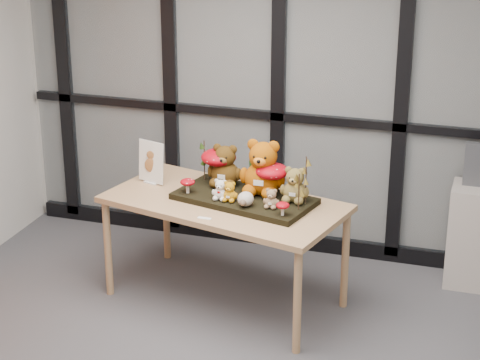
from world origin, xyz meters
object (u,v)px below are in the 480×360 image
(bear_small_yellow, at_px, (230,190))
(bear_beige_small, at_px, (271,197))
(diorama_tray, at_px, (244,199))
(display_table, at_px, (225,210))
(plush_cream_hedgehog, at_px, (246,198))
(mushroom_front_right, at_px, (283,208))
(mushroom_back_left, at_px, (219,165))
(sign_holder, at_px, (151,164))
(bear_tan_back, at_px, (295,183))
(mushroom_back_right, at_px, (272,178))
(bear_white_bow, at_px, (221,188))
(bear_brown_medium, at_px, (225,163))
(mushroom_front_left, at_px, (188,185))
(bear_pooh_yellow, at_px, (263,164))

(bear_small_yellow, bearing_deg, bear_beige_small, 8.25)
(bear_beige_small, bearing_deg, diorama_tray, 162.35)
(bear_beige_small, bearing_deg, bear_small_yellow, -171.75)
(display_table, height_order, bear_small_yellow, bear_small_yellow)
(plush_cream_hedgehog, bearing_deg, mushroom_front_right, -2.55)
(mushroom_back_left, height_order, sign_holder, mushroom_back_left)
(sign_holder, bearing_deg, bear_tan_back, 10.87)
(bear_tan_back, height_order, mushroom_back_right, bear_tan_back)
(bear_tan_back, bearing_deg, diorama_tray, -163.70)
(diorama_tray, xyz_separation_m, bear_small_yellow, (-0.06, -0.11, 0.09))
(bear_white_bow, height_order, mushroom_back_right, mushroom_back_right)
(display_table, xyz_separation_m, mushroom_back_right, (0.30, 0.09, 0.23))
(diorama_tray, relative_size, mushroom_back_right, 3.69)
(bear_tan_back, relative_size, mushroom_back_right, 1.05)
(bear_brown_medium, xyz_separation_m, plush_cream_hedgehog, (0.24, -0.32, -0.11))
(mushroom_front_right, distance_m, sign_holder, 1.10)
(mushroom_back_right, bearing_deg, diorama_tray, -159.97)
(diorama_tray, distance_m, bear_beige_small, 0.27)
(display_table, relative_size, sign_holder, 5.65)
(bear_brown_medium, xyz_separation_m, bear_white_bow, (0.05, -0.26, -0.08))
(display_table, relative_size, bear_white_bow, 11.14)
(display_table, relative_size, mushroom_front_left, 15.59)
(plush_cream_hedgehog, bearing_deg, mushroom_front_left, -179.37)
(bear_small_yellow, relative_size, mushroom_back_left, 0.55)
(bear_tan_back, relative_size, mushroom_front_right, 2.69)
(bear_brown_medium, relative_size, plush_cream_hedgehog, 3.05)
(mushroom_front_left, bearing_deg, bear_beige_small, -7.19)
(bear_small_yellow, bearing_deg, bear_brown_medium, 127.82)
(diorama_tray, xyz_separation_m, mushroom_front_left, (-0.37, -0.06, 0.07))
(diorama_tray, bearing_deg, sign_holder, -176.81)
(bear_beige_small, relative_size, mushroom_front_right, 1.48)
(bear_brown_medium, relative_size, mushroom_back_right, 1.30)
(display_table, distance_m, mushroom_front_right, 0.52)
(bear_pooh_yellow, bearing_deg, diorama_tray, -127.53)
(bear_pooh_yellow, bearing_deg, bear_beige_small, -47.66)
(bear_small_yellow, bearing_deg, sign_holder, 173.40)
(bear_white_bow, height_order, sign_holder, sign_holder)
(mushroom_front_left, bearing_deg, mushroom_back_right, 12.59)
(bear_small_yellow, bearing_deg, plush_cream_hedgehog, -9.11)
(bear_brown_medium, height_order, sign_holder, bear_brown_medium)
(bear_pooh_yellow, height_order, mushroom_front_left, bear_pooh_yellow)
(mushroom_front_right, bearing_deg, mushroom_back_left, 143.51)
(bear_small_yellow, height_order, mushroom_back_right, mushroom_back_right)
(mushroom_back_left, relative_size, mushroom_front_left, 2.42)
(diorama_tray, height_order, bear_pooh_yellow, bear_pooh_yellow)
(mushroom_back_right, xyz_separation_m, mushroom_front_left, (-0.54, -0.12, -0.07))
(display_table, height_order, sign_holder, sign_holder)
(bear_tan_back, relative_size, mushroom_back_left, 0.96)
(bear_white_bow, bearing_deg, bear_tan_back, 27.55)
(plush_cream_hedgehog, bearing_deg, diorama_tray, 123.83)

